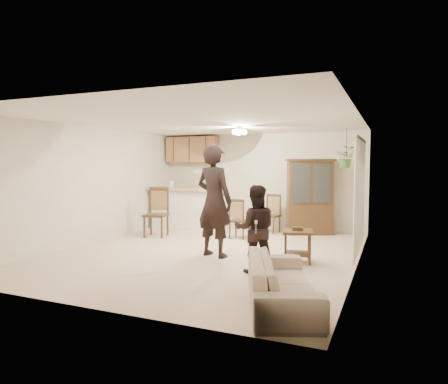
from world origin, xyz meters
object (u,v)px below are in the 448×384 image
at_px(chair_bar, 156,223).
at_px(chair_hutch_left, 270,222).
at_px(adult, 214,208).
at_px(child, 255,230).
at_px(china_hutch, 310,197).
at_px(side_table, 297,246).
at_px(sofa, 281,274).
at_px(chair_hutch_right, 239,227).

relative_size(chair_bar, chair_hutch_left, 1.21).
distance_m(chair_bar, chair_hutch_left, 2.79).
bearing_deg(adult, chair_hutch_left, -79.87).
bearing_deg(chair_bar, child, -45.64).
xyz_separation_m(adult, child, (1.04, -0.75, -0.22)).
height_order(china_hutch, chair_hutch_left, china_hutch).
xyz_separation_m(side_table, chair_hutch_left, (-1.28, 2.70, -0.02)).
height_order(sofa, china_hutch, china_hutch).
bearing_deg(china_hutch, chair_bar, -175.66).
xyz_separation_m(china_hutch, chair_bar, (-3.24, -1.74, -0.58)).
distance_m(sofa, chair_bar, 5.05).
bearing_deg(chair_bar, adult, -44.30).
height_order(sofa, child, child).
relative_size(adult, china_hutch, 0.99).
relative_size(adult, chair_hutch_right, 1.97).
relative_size(sofa, child, 1.39).
height_order(chair_bar, chair_hutch_left, chair_bar).
height_order(sofa, chair_bar, chair_bar).
xyz_separation_m(sofa, chair_bar, (-3.86, 3.26, -0.04)).
bearing_deg(side_table, chair_hutch_right, 135.28).
bearing_deg(sofa, chair_bar, 29.04).
relative_size(china_hutch, side_table, 2.96).
height_order(chair_hutch_left, chair_hutch_right, chair_hutch_left).
bearing_deg(chair_hutch_left, side_table, -53.52).
distance_m(sofa, chair_hutch_left, 5.06).
xyz_separation_m(sofa, chair_hutch_right, (-1.98, 3.82, -0.11)).
relative_size(child, chair_bar, 1.18).
bearing_deg(chair_hutch_left, chair_bar, -134.80).
distance_m(child, chair_hutch_left, 3.72).
bearing_deg(chair_hutch_left, chair_hutch_right, -102.40).
distance_m(china_hutch, chair_hutch_right, 1.92).
distance_m(chair_bar, chair_hutch_right, 1.96).
bearing_deg(sofa, china_hutch, -13.76).
xyz_separation_m(child, chair_bar, (-3.12, 2.05, -0.35)).
bearing_deg(chair_bar, sofa, -52.59).
xyz_separation_m(child, china_hutch, (0.12, 3.78, 0.23)).
bearing_deg(chair_hutch_right, sofa, 121.19).
bearing_deg(child, chair_hutch_left, -97.45).
bearing_deg(side_table, chair_bar, 162.41).
bearing_deg(child, adult, -55.93).
relative_size(sofa, chair_hutch_right, 2.05).
distance_m(adult, chair_hutch_left, 2.93).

